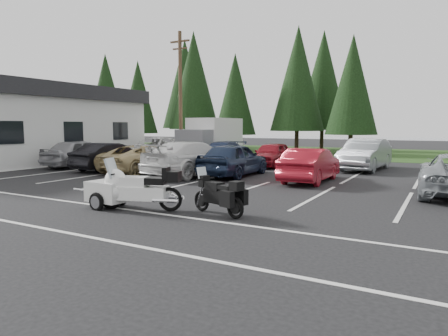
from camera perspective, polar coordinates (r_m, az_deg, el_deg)
ground at (r=13.83m, az=-1.13°, el=-3.69°), size 120.00×120.00×0.00m
grass_strip at (r=36.49m, az=18.32°, el=2.05°), size 80.00×16.00×0.01m
lake_water at (r=66.86m, az=26.82°, el=3.37°), size 70.00×50.00×0.02m
building at (r=29.47m, az=-28.55°, el=5.51°), size 10.60×15.60×4.90m
utility_pole at (r=29.25m, az=-6.24°, el=10.61°), size 1.60×0.26×9.00m
box_truck at (r=28.48m, az=-2.30°, el=4.23°), size 2.40×5.60×2.90m
stall_markings at (r=15.57m, az=2.60°, el=-2.59°), size 32.00×16.00×0.01m
conifer_0 at (r=49.06m, az=-16.48°, el=10.33°), size 4.58×4.58×10.66m
conifer_1 at (r=43.94m, az=-12.13°, el=9.87°), size 3.96×3.96×9.22m
conifer_2 at (r=41.72m, az=-4.33°, el=12.35°), size 5.10×5.10×11.89m
conifer_3 at (r=37.56m, az=1.60°, el=10.49°), size 3.87×3.87×9.02m
conifer_4 at (r=36.89m, az=10.50°, el=12.45°), size 4.80×4.80×11.17m
conifer_5 at (r=34.22m, az=17.85°, el=11.26°), size 4.14×4.14×9.63m
conifer_back_a at (r=47.43m, az=-5.58°, el=11.86°), size 5.28×5.28×12.30m
conifer_back_b at (r=40.99m, az=13.98°, el=12.06°), size 4.97×4.97×11.58m
car_near_0 at (r=24.34m, az=-19.82°, el=2.04°), size 2.26×4.81×1.59m
car_near_1 at (r=22.02m, az=-15.81°, el=1.59°), size 1.67×4.44×1.45m
car_near_2 at (r=20.67m, az=-11.20°, el=1.36°), size 2.59×5.13×1.39m
car_near_3 at (r=18.87m, az=-4.49°, el=1.36°), size 2.81×5.77×1.62m
car_near_4 at (r=18.62m, az=1.42°, el=1.25°), size 1.97×4.66×1.57m
car_near_5 at (r=17.14m, az=12.25°, el=0.43°), size 1.54×4.30×1.41m
car_far_0 at (r=28.44m, az=-9.86°, el=2.77°), size 2.87×5.67×1.54m
car_far_1 at (r=25.13m, az=-0.45°, el=2.24°), size 2.22×4.79×1.35m
car_far_2 at (r=23.20m, az=6.83°, el=1.95°), size 1.75×4.17×1.41m
car_far_3 at (r=22.53m, az=19.49°, el=1.83°), size 2.14×5.13×1.65m
touring_motorcycle at (r=11.26m, az=-11.94°, el=-2.26°), size 2.78×1.64×1.47m
cargo_trailer at (r=11.94m, az=-16.19°, el=-3.61°), size 1.71×1.02×0.77m
adventure_motorcycle at (r=10.48m, az=-0.91°, el=-3.38°), size 2.16×1.27×1.25m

